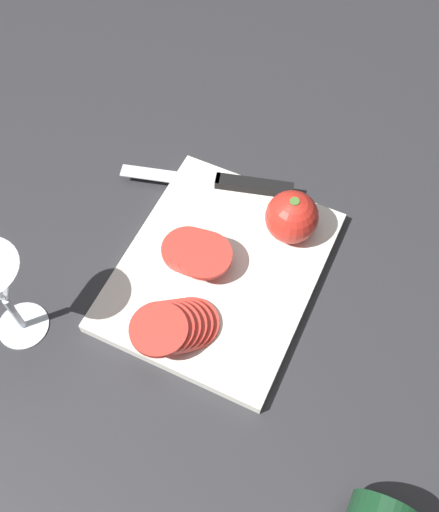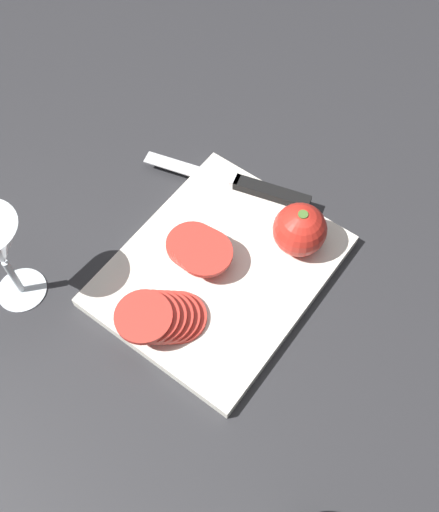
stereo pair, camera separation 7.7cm
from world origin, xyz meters
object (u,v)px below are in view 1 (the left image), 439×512
whole_tomato (292,217)px  tomato_slice_stack_near (196,252)px  knife (238,184)px  tomato_slice_stack_far (175,326)px

whole_tomato → tomato_slice_stack_near: size_ratio=0.70×
whole_tomato → knife: bearing=-112.9°
tomato_slice_stack_near → tomato_slice_stack_far: tomato_slice_stack_far is taller
whole_tomato → tomato_slice_stack_near: (0.09, -0.10, -0.02)m
knife → tomato_slice_stack_far: (0.24, 0.02, 0.01)m
whole_tomato → tomato_slice_stack_far: 0.21m
knife → tomato_slice_stack_far: bearing=80.0°
tomato_slice_stack_near → tomato_slice_stack_far: (0.11, 0.02, 0.00)m
whole_tomato → knife: 0.11m
tomato_slice_stack_near → whole_tomato: bearing=133.9°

